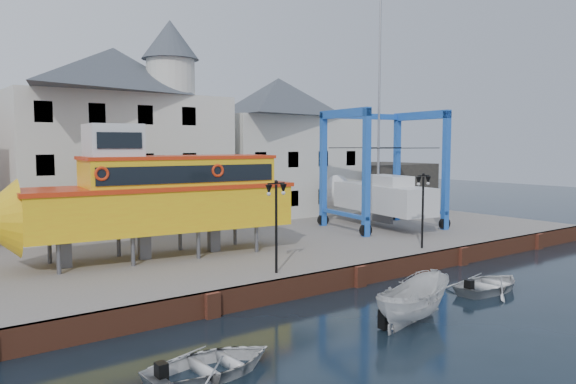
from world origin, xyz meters
TOP-DOWN VIEW (x-y plane):
  - ground at (0.00, 0.00)m, footprint 140.00×140.00m
  - hardstanding at (0.00, 11.00)m, footprint 44.00×22.00m
  - quay_wall at (-0.00, 0.10)m, footprint 44.00×0.47m
  - building_white_main at (-4.87, 18.39)m, footprint 14.00×8.30m
  - building_white_right at (9.00, 19.00)m, footprint 12.00×8.00m
  - shed_dark at (19.00, 17.00)m, footprint 8.00×7.00m
  - lamp_post_left at (-4.00, 1.20)m, footprint 1.12×0.32m
  - lamp_post_right at (6.00, 1.20)m, footprint 1.12×0.32m
  - tour_boat at (-7.51, 7.68)m, footprint 15.80×5.22m
  - travel_lift at (10.05, 8.85)m, footprint 8.11×10.56m
  - motorboat_a at (-2.06, -5.10)m, footprint 4.95×2.88m
  - motorboat_b at (4.32, -4.22)m, footprint 4.34×3.22m
  - motorboat_d at (-10.67, -4.85)m, footprint 4.16×3.01m

SIDE VIEW (x-z plane):
  - ground at x=0.00m, z-range 0.00..0.00m
  - motorboat_a at x=-2.06m, z-range -0.90..0.90m
  - motorboat_b at x=4.32m, z-range -0.43..0.43m
  - motorboat_d at x=-10.67m, z-range -0.42..0.42m
  - hardstanding at x=0.00m, z-range 0.00..1.00m
  - quay_wall at x=0.00m, z-range 0.00..1.00m
  - shed_dark at x=19.00m, z-range 1.00..5.00m
  - travel_lift at x=10.05m, z-range -4.18..11.33m
  - lamp_post_left at x=-4.00m, z-range 2.07..6.27m
  - lamp_post_right at x=6.00m, z-range 2.07..6.27m
  - tour_boat at x=-7.51m, z-range 0.81..7.56m
  - building_white_right at x=9.00m, z-range 1.00..12.20m
  - building_white_main at x=-4.87m, z-range 0.34..14.34m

